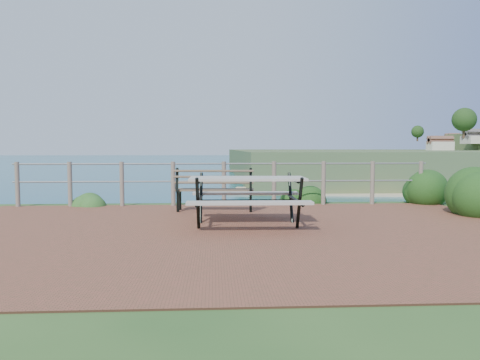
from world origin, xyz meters
name	(u,v)px	position (x,y,z in m)	size (l,w,h in m)	color
ground	(229,233)	(0.00, 0.00, 0.00)	(10.00, 7.00, 0.12)	brown
ocean	(214,150)	(0.00, 200.00, 0.00)	(1200.00, 1200.00, 0.00)	#136A73
safety_railing	(224,181)	(0.00, 3.35, 0.57)	(9.40, 0.10, 1.00)	#6B5B4C
picnic_table	(247,196)	(0.33, 0.56, 0.52)	(1.96, 1.68, 0.82)	#A29E91
park_bench	(215,183)	(-0.21, 2.39, 0.60)	(1.64, 0.53, 0.91)	brown
shrub_right_front	(478,214)	(5.10, 1.79, 0.00)	(1.35, 1.35, 1.92)	#1B4114
shrub_right_edge	(414,204)	(4.55, 3.56, 0.00)	(0.99, 0.99, 1.42)	#1B4114
shrub_lip_west	(86,206)	(-3.18, 3.62, 0.00)	(0.69, 0.69, 0.40)	#2A4E1D
shrub_lip_east	(300,201)	(1.91, 4.15, 0.00)	(0.82, 0.82, 0.57)	#1B4114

